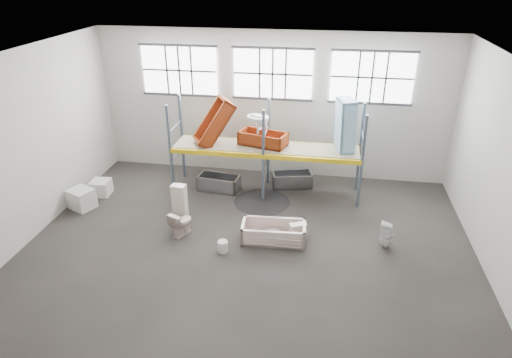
% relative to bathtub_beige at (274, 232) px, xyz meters
% --- Properties ---
extents(floor, '(12.00, 10.00, 0.10)m').
position_rel_bathtub_beige_xyz_m(floor, '(-0.63, -0.60, -0.31)').
color(floor, '#423C38').
rests_on(floor, ground).
extents(ceiling, '(12.00, 10.00, 0.10)m').
position_rel_bathtub_beige_xyz_m(ceiling, '(-0.63, -0.60, 4.79)').
color(ceiling, silver).
rests_on(ceiling, ground).
extents(wall_back, '(12.00, 0.10, 5.00)m').
position_rel_bathtub_beige_xyz_m(wall_back, '(-0.63, 4.45, 2.24)').
color(wall_back, '#BBB8AD').
rests_on(wall_back, ground).
extents(wall_front, '(12.00, 0.10, 5.00)m').
position_rel_bathtub_beige_xyz_m(wall_front, '(-0.63, -5.65, 2.24)').
color(wall_front, '#A09D94').
rests_on(wall_front, ground).
extents(wall_left, '(0.10, 10.00, 5.00)m').
position_rel_bathtub_beige_xyz_m(wall_left, '(-6.68, -0.60, 2.24)').
color(wall_left, '#AEABA2').
rests_on(wall_left, ground).
extents(window_left, '(2.60, 0.04, 1.60)m').
position_rel_bathtub_beige_xyz_m(window_left, '(-3.83, 4.34, 3.34)').
color(window_left, white).
rests_on(window_left, wall_back).
extents(window_mid, '(2.60, 0.04, 1.60)m').
position_rel_bathtub_beige_xyz_m(window_mid, '(-0.63, 4.34, 3.34)').
color(window_mid, white).
rests_on(window_mid, wall_back).
extents(window_right, '(2.60, 0.04, 1.60)m').
position_rel_bathtub_beige_xyz_m(window_right, '(2.57, 4.34, 3.34)').
color(window_right, white).
rests_on(window_right, wall_back).
extents(rack_upright_la, '(0.08, 0.08, 3.00)m').
position_rel_bathtub_beige_xyz_m(rack_upright_la, '(-3.63, 2.30, 1.24)').
color(rack_upright_la, slate).
rests_on(rack_upright_la, floor).
extents(rack_upright_lb, '(0.08, 0.08, 3.00)m').
position_rel_bathtub_beige_xyz_m(rack_upright_lb, '(-3.63, 3.50, 1.24)').
color(rack_upright_lb, slate).
rests_on(rack_upright_lb, floor).
extents(rack_upright_ma, '(0.08, 0.08, 3.00)m').
position_rel_bathtub_beige_xyz_m(rack_upright_ma, '(-0.63, 2.30, 1.24)').
color(rack_upright_ma, slate).
rests_on(rack_upright_ma, floor).
extents(rack_upright_mb, '(0.08, 0.08, 3.00)m').
position_rel_bathtub_beige_xyz_m(rack_upright_mb, '(-0.63, 3.50, 1.24)').
color(rack_upright_mb, slate).
rests_on(rack_upright_mb, floor).
extents(rack_upright_ra, '(0.08, 0.08, 3.00)m').
position_rel_bathtub_beige_xyz_m(rack_upright_ra, '(2.37, 2.30, 1.24)').
color(rack_upright_ra, slate).
rests_on(rack_upright_ra, floor).
extents(rack_upright_rb, '(0.08, 0.08, 3.00)m').
position_rel_bathtub_beige_xyz_m(rack_upright_rb, '(2.37, 3.50, 1.24)').
color(rack_upright_rb, slate).
rests_on(rack_upright_rb, floor).
extents(rack_beam_front, '(6.00, 0.10, 0.14)m').
position_rel_bathtub_beige_xyz_m(rack_beam_front, '(-0.63, 2.30, 1.24)').
color(rack_beam_front, yellow).
rests_on(rack_beam_front, floor).
extents(rack_beam_back, '(6.00, 0.10, 0.14)m').
position_rel_bathtub_beige_xyz_m(rack_beam_back, '(-0.63, 3.50, 1.24)').
color(rack_beam_back, yellow).
rests_on(rack_beam_back, floor).
extents(shelf_deck, '(5.90, 1.10, 0.03)m').
position_rel_bathtub_beige_xyz_m(shelf_deck, '(-0.63, 2.90, 1.32)').
color(shelf_deck, gray).
rests_on(shelf_deck, floor).
extents(wet_patch, '(1.80, 1.80, 0.00)m').
position_rel_bathtub_beige_xyz_m(wet_patch, '(-0.63, 2.10, -0.25)').
color(wet_patch, black).
rests_on(wet_patch, floor).
extents(bathtub_beige, '(1.79, 0.92, 0.51)m').
position_rel_bathtub_beige_xyz_m(bathtub_beige, '(0.00, 0.00, 0.00)').
color(bathtub_beige, beige).
rests_on(bathtub_beige, floor).
extents(cistern_spare, '(0.51, 0.39, 0.43)m').
position_rel_bathtub_beige_xyz_m(cistern_spare, '(0.66, 0.15, 0.02)').
color(cistern_spare, beige).
rests_on(cistern_spare, bathtub_beige).
extents(sink_in_tub, '(0.61, 0.61, 0.16)m').
position_rel_bathtub_beige_xyz_m(sink_in_tub, '(-0.02, 0.02, -0.10)').
color(sink_in_tub, beige).
rests_on(sink_in_tub, bathtub_beige).
extents(toilet_beige, '(0.67, 0.82, 0.73)m').
position_rel_bathtub_beige_xyz_m(toilet_beige, '(-2.60, -0.09, 0.11)').
color(toilet_beige, beige).
rests_on(toilet_beige, floor).
extents(cistern_tall, '(0.42, 0.29, 1.25)m').
position_rel_bathtub_beige_xyz_m(cistern_tall, '(-2.79, 0.45, 0.37)').
color(cistern_tall, beige).
rests_on(cistern_tall, floor).
extents(toilet_white, '(0.39, 0.38, 0.75)m').
position_rel_bathtub_beige_xyz_m(toilet_white, '(3.02, 0.17, 0.12)').
color(toilet_white, white).
rests_on(toilet_white, floor).
extents(steel_tub_left, '(1.44, 0.82, 0.50)m').
position_rel_bathtub_beige_xyz_m(steel_tub_left, '(-2.19, 2.72, -0.01)').
color(steel_tub_left, '#9D9EA5').
rests_on(steel_tub_left, floor).
extents(steel_tub_right, '(1.44, 0.91, 0.49)m').
position_rel_bathtub_beige_xyz_m(steel_tub_right, '(0.21, 3.38, -0.01)').
color(steel_tub_right, '#96999D').
rests_on(steel_tub_right, floor).
extents(rust_tub_flat, '(1.65, 1.10, 0.43)m').
position_rel_bathtub_beige_xyz_m(rust_tub_flat, '(-0.75, 3.01, 1.56)').
color(rust_tub_flat, '#8D3D09').
rests_on(rust_tub_flat, shelf_deck).
extents(rust_tub_tilted, '(1.53, 1.32, 1.61)m').
position_rel_bathtub_beige_xyz_m(rust_tub_tilted, '(-2.32, 2.94, 2.04)').
color(rust_tub_tilted, '#913C0F').
rests_on(rust_tub_tilted, shelf_deck).
extents(sink_on_shelf, '(0.83, 0.74, 0.61)m').
position_rel_bathtub_beige_xyz_m(sink_on_shelf, '(-0.87, 2.72, 1.84)').
color(sink_on_shelf, silver).
rests_on(sink_on_shelf, rust_tub_flat).
extents(blue_tub_upright, '(0.72, 0.89, 1.68)m').
position_rel_bathtub_beige_xyz_m(blue_tub_upright, '(1.81, 3.00, 2.14)').
color(blue_tub_upright, '#86B7D7').
rests_on(blue_tub_upright, shelf_deck).
extents(bucket, '(0.28, 0.28, 0.32)m').
position_rel_bathtub_beige_xyz_m(bucket, '(-1.26, -0.75, -0.10)').
color(bucket, silver).
rests_on(bucket, floor).
extents(carton_near, '(0.91, 0.86, 0.62)m').
position_rel_bathtub_beige_xyz_m(carton_near, '(-6.12, 0.84, 0.05)').
color(carton_near, silver).
rests_on(carton_near, floor).
extents(carton_far, '(0.64, 0.64, 0.49)m').
position_rel_bathtub_beige_xyz_m(carton_far, '(-5.95, 1.75, -0.01)').
color(carton_far, silver).
rests_on(carton_far, floor).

